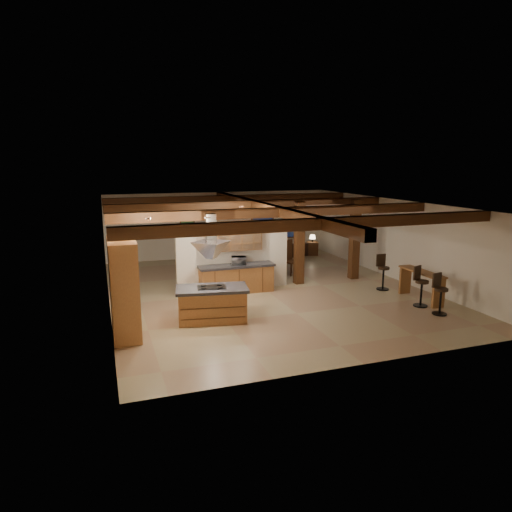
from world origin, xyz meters
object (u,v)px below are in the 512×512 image
at_px(sofa, 293,249).
at_px(kitchen_island, 212,304).
at_px(bar_counter, 421,281).
at_px(dining_table, 263,266).

bearing_deg(sofa, kitchen_island, 43.70).
xyz_separation_m(kitchen_island, bar_counter, (6.55, -0.29, 0.15)).
height_order(dining_table, sofa, dining_table).
relative_size(kitchen_island, dining_table, 1.14).
bearing_deg(sofa, dining_table, 39.24).
height_order(kitchen_island, sofa, kitchen_island).
bearing_deg(sofa, bar_counter, 88.24).
xyz_separation_m(sofa, bar_counter, (0.96, -7.61, 0.32)).
xyz_separation_m(kitchen_island, dining_table, (3.09, 4.52, -0.16)).
height_order(kitchen_island, bar_counter, kitchen_island).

